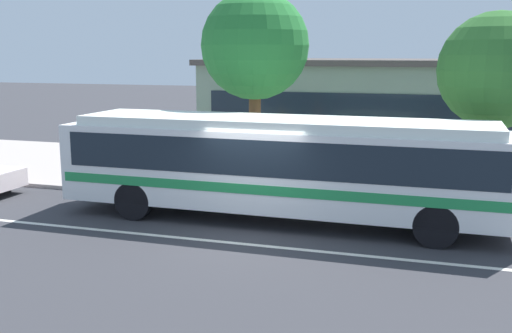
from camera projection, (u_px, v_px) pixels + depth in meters
name	position (u px, v px, depth m)	size (l,w,h in m)	color
ground_plane	(251.00, 234.00, 14.45)	(120.00, 120.00, 0.00)	#333338
sidewalk_slab	(310.00, 177.00, 20.75)	(60.00, 8.00, 0.12)	#A49994
lane_stripe_center	(240.00, 244.00, 13.70)	(56.00, 0.16, 0.01)	silver
transit_bus	(281.00, 161.00, 15.33)	(11.46, 2.60, 2.67)	silver
pedestrian_waiting_near_sign	(424.00, 164.00, 17.62)	(0.37, 0.37, 1.65)	#25264B
pedestrian_walking_along_curb	(202.00, 151.00, 19.70)	(0.37, 0.37, 1.70)	#2E3143
bus_stop_sign	(496.00, 156.00, 15.34)	(0.13, 0.44, 2.43)	gray
street_tree_near_stop	(255.00, 46.00, 18.77)	(3.40, 3.40, 6.10)	brown
street_tree_mid_block	(497.00, 71.00, 16.60)	(3.25, 3.25, 5.32)	brown
station_building	(410.00, 106.00, 26.04)	(17.47, 7.50, 4.01)	gray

